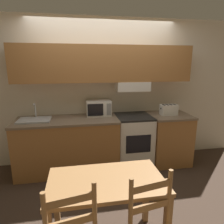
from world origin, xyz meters
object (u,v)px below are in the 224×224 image
object	(u,v)px
stove_range	(133,140)
microwave	(99,108)
sink_basin	(34,120)
toaster	(169,110)
dining_table	(106,191)

from	to	relation	value
stove_range	microwave	bearing A→B (deg)	166.06
stove_range	sink_basin	world-z (taller)	sink_basin
microwave	toaster	distance (m)	1.23
toaster	stove_range	bearing A→B (deg)	175.53
sink_basin	stove_range	bearing A→B (deg)	0.66
microwave	dining_table	xyz separation A→B (m)	(-0.13, -1.78, -0.40)
stove_range	dining_table	size ratio (longest dim) A/B	0.85
toaster	sink_basin	world-z (taller)	sink_basin
stove_range	dining_table	bearing A→B (deg)	-114.01
microwave	dining_table	distance (m)	1.83
microwave	toaster	size ratio (longest dim) A/B	1.42
stove_range	toaster	bearing A→B (deg)	-4.47
stove_range	dining_table	xyz separation A→B (m)	(-0.73, -1.63, 0.18)
toaster	sink_basin	bearing A→B (deg)	179.26
sink_basin	dining_table	xyz separation A→B (m)	(0.91, -1.61, -0.28)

